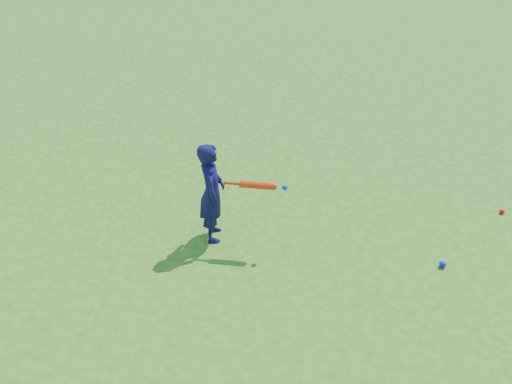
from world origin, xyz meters
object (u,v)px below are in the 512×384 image
(child, at_px, (212,192))
(ground_ball_red, at_px, (502,211))
(bat_swing, at_px, (259,185))
(ground_ball_blue, at_px, (443,264))

(child, height_order, ground_ball_red, child)
(child, bearing_deg, bat_swing, -106.20)
(child, bearing_deg, ground_ball_blue, -105.84)
(bat_swing, bearing_deg, child, 175.36)
(ground_ball_red, relative_size, ground_ball_blue, 0.83)
(ground_ball_red, bearing_deg, bat_swing, -159.88)
(child, relative_size, bat_swing, 1.74)
(ground_ball_red, xyz_separation_m, bat_swing, (-2.88, -1.06, 0.74))
(child, relative_size, ground_ball_blue, 15.95)
(child, distance_m, ground_ball_blue, 2.65)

